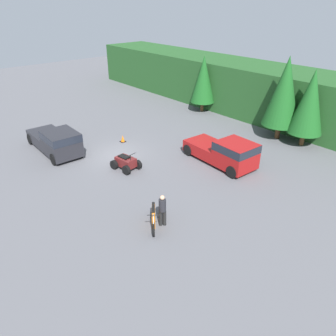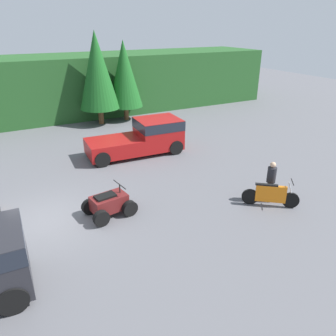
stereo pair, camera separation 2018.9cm
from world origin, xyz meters
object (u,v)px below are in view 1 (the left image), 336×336
at_px(quad_atv, 126,163).
at_px(rider_person, 162,209).
at_px(pickup_truck_second, 57,141).
at_px(traffic_cone, 123,139).
at_px(dirt_bike, 154,217).
at_px(pickup_truck_red, 226,152).

height_order(quad_atv, rider_person, rider_person).
bearing_deg(pickup_truck_second, traffic_cone, 75.63).
xyz_separation_m(pickup_truck_second, dirt_bike, (11.46, -0.02, -0.52)).
height_order(pickup_truck_second, dirt_bike, pickup_truck_second).
bearing_deg(traffic_cone, dirt_bike, -25.69).
height_order(quad_atv, traffic_cone, quad_atv).
bearing_deg(traffic_cone, rider_person, -23.47).
height_order(pickup_truck_second, quad_atv, pickup_truck_second).
bearing_deg(pickup_truck_second, dirt_bike, 1.08).
bearing_deg(quad_atv, traffic_cone, 140.28).
bearing_deg(quad_atv, pickup_truck_second, -164.64).
bearing_deg(pickup_truck_second, rider_person, 2.81).
bearing_deg(pickup_truck_red, dirt_bike, -72.44).
bearing_deg(dirt_bike, rider_person, 90.34).
bearing_deg(rider_person, quad_atv, -163.09).
bearing_deg(dirt_bike, pickup_truck_second, -141.72).
height_order(dirt_bike, traffic_cone, dirt_bike).
bearing_deg(dirt_bike, traffic_cone, -167.29).
bearing_deg(pickup_truck_red, rider_person, -69.87).
height_order(dirt_bike, rider_person, rider_person).
bearing_deg(quad_atv, dirt_bike, -30.46).
bearing_deg(pickup_truck_second, quad_atv, 25.22).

